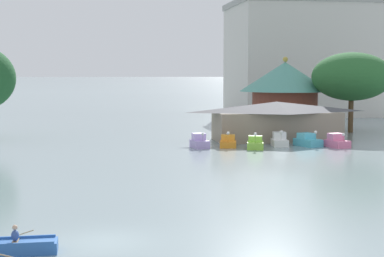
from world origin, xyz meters
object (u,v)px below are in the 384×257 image
Objects in this scene: rowboat_with_rower at (8,247)px; boathouse at (277,120)px; pedal_boat_white at (280,140)px; shoreline_tree_right at (352,77)px; pedal_boat_lavender at (199,142)px; green_roof_pavilion at (285,90)px; pedal_boat_cyan at (308,141)px; background_building_block at (301,58)px; pedal_boat_orange at (228,142)px; pedal_boat_pink at (337,142)px; pedal_boat_lime at (255,144)px.

boathouse reaches higher than rowboat_with_rower.
shoreline_tree_right reaches higher than pedal_boat_white.
pedal_boat_lavender reaches higher than rowboat_with_rower.
pedal_boat_cyan is at bearing -101.09° from green_roof_pavilion.
rowboat_with_rower is 44.61m from boathouse.
green_roof_pavilion is 27.53m from background_building_block.
pedal_boat_pink is at bearing 92.93° from pedal_boat_orange.
boathouse reaches higher than pedal_boat_orange.
background_building_block reaches higher than green_roof_pavilion.
pedal_boat_white is 0.18× the size of boathouse.
boathouse is at bearing 177.52° from pedal_boat_cyan.
pedal_boat_pink reaches higher than rowboat_with_rower.
pedal_boat_lime reaches higher than pedal_boat_cyan.
boathouse is at bearing -163.08° from pedal_boat_pink.
pedal_boat_orange is 0.95× the size of pedal_boat_pink.
rowboat_with_rower is 36.75m from pedal_boat_lime.
pedal_boat_lavender is 0.91× the size of pedal_boat_pink.
pedal_boat_orange is 0.21× the size of green_roof_pavilion.
pedal_boat_lime is 3.55m from pedal_boat_white.
pedal_boat_lime is 0.18× the size of boathouse.
pedal_boat_white is at bearing -112.12° from background_building_block.
green_roof_pavilion is 0.49× the size of background_building_block.
pedal_boat_lime is at bearing -121.92° from rowboat_with_rower.
pedal_boat_lime is 8.00m from boathouse.
boathouse is (9.47, 4.85, 1.67)m from pedal_boat_lavender.
pedal_boat_lavender is at bearing -150.42° from shoreline_tree_right.
pedal_boat_lime is at bearing -106.06° from pedal_boat_pink.
pedal_boat_lime is (19.17, 31.35, 0.25)m from rowboat_with_rower.
pedal_boat_lavender is 10.77m from boathouse.
pedal_boat_lavender is 0.96× the size of pedal_boat_orange.
pedal_boat_cyan is (8.19, -0.54, 0.04)m from pedal_boat_orange.
pedal_boat_cyan is 0.26× the size of green_roof_pavilion.
boathouse is at bearing 139.19° from pedal_boat_orange.
pedal_boat_pink is (27.59, 31.24, 0.28)m from rowboat_with_rower.
boathouse is at bearing 174.90° from pedal_boat_white.
boathouse is at bearing 162.71° from pedal_boat_lime.
shoreline_tree_right is at bearing 121.26° from pedal_boat_cyan.
pedal_boat_lime is (2.34, -1.78, 0.03)m from pedal_boat_orange.
background_building_block is (17.52, 43.11, 9.38)m from pedal_boat_white.
green_roof_pavilion is at bearing 161.52° from pedal_boat_pink.
pedal_boat_white is (22.23, 33.17, 0.29)m from rowboat_with_rower.
pedal_boat_white is at bearing -121.11° from pedal_boat_cyan.
pedal_boat_cyan reaches higher than pedal_boat_pink.
boathouse is (1.15, 4.77, 1.68)m from pedal_boat_white.
pedal_boat_orange is at bearing -146.78° from shoreline_tree_right.
rowboat_with_rower is at bearing -56.74° from pedal_boat_pink.
pedal_boat_cyan is (25.02, 32.60, 0.26)m from rowboat_with_rower.
boathouse is (6.54, 4.80, 1.75)m from pedal_boat_orange.
pedal_boat_lavender is 0.17× the size of boathouse.
pedal_boat_white reaches higher than pedal_boat_lavender.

